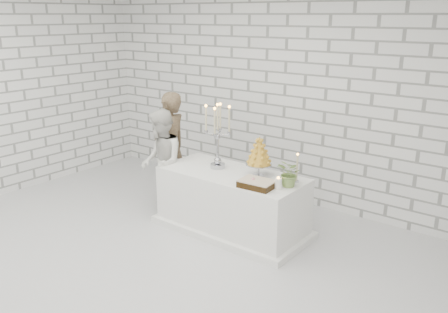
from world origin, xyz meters
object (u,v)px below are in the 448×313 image
Objects in this scene: cake_table at (232,202)px; croquembouche at (259,156)px; groom at (170,149)px; candelabra at (218,136)px; bride at (161,163)px.

croquembouche is at bearing 19.35° from cake_table.
groom is 1.04m from candelabra.
groom is 1.55m from croquembouche.
croquembouche is (1.38, 0.25, 0.28)m from bride.
groom reaches higher than candelabra.
groom is 1.95× the size of candelabra.
bride is at bearing 23.17° from groom.
cake_table is at bearing 51.55° from bride.
cake_table is 3.73× the size of croquembouche.
candelabra reaches higher than bride.
candelabra is (0.97, -0.15, 0.36)m from groom.
groom is (-1.23, 0.20, 0.42)m from cake_table.
croquembouche is (0.57, 0.06, -0.17)m from candelabra.
bride is (0.16, -0.33, -0.09)m from groom.
candelabra reaches higher than croquembouche.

